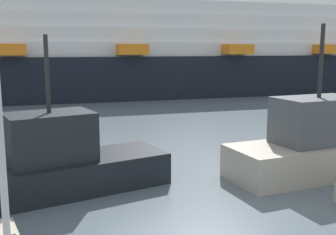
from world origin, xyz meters
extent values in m
cube|color=black|center=(-5.74, 10.63, 0.63)|extent=(8.45, 4.61, 1.25)
cube|color=#1E2328|center=(-6.13, 10.53, 2.17)|extent=(3.48, 2.74, 1.83)
cylinder|color=#262626|center=(-6.13, 10.53, 4.49)|extent=(0.16, 0.16, 2.81)
cube|color=#BCB29E|center=(5.25, 9.82, 0.70)|extent=(8.92, 3.72, 1.41)
cube|color=#4C5156|center=(4.82, 9.77, 2.39)|extent=(3.81, 2.50, 1.96)
cylinder|color=#262626|center=(4.82, 9.77, 4.88)|extent=(0.17, 0.17, 3.03)
cube|color=black|center=(13.52, 41.66, 2.25)|extent=(81.90, 11.95, 4.50)
cube|color=white|center=(13.52, 41.66, 5.24)|extent=(75.34, 10.53, 1.47)
cube|color=white|center=(13.52, 41.66, 6.71)|extent=(70.82, 9.90, 1.47)
cube|color=white|center=(13.52, 41.66, 8.18)|extent=(66.30, 9.27, 1.47)
cube|color=white|center=(13.52, 41.66, 9.66)|extent=(61.78, 8.64, 1.47)
cube|color=orange|center=(-9.36, 35.57, 5.24)|extent=(2.96, 2.31, 1.03)
cube|color=orange|center=(2.10, 35.64, 5.24)|extent=(2.96, 2.31, 1.03)
cube|color=orange|center=(13.55, 35.71, 5.24)|extent=(2.96, 2.31, 1.03)
cube|color=orange|center=(25.01, 35.78, 5.24)|extent=(2.96, 2.31, 1.03)
camera|label=1|loc=(-6.14, -4.90, 5.45)|focal=43.92mm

